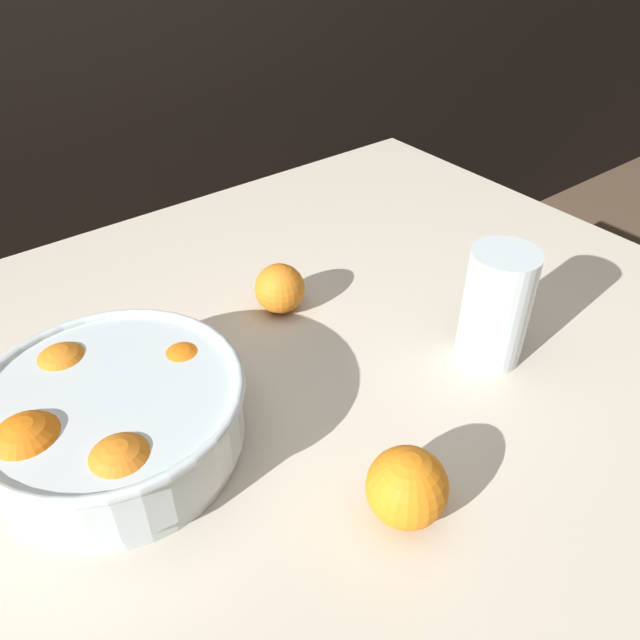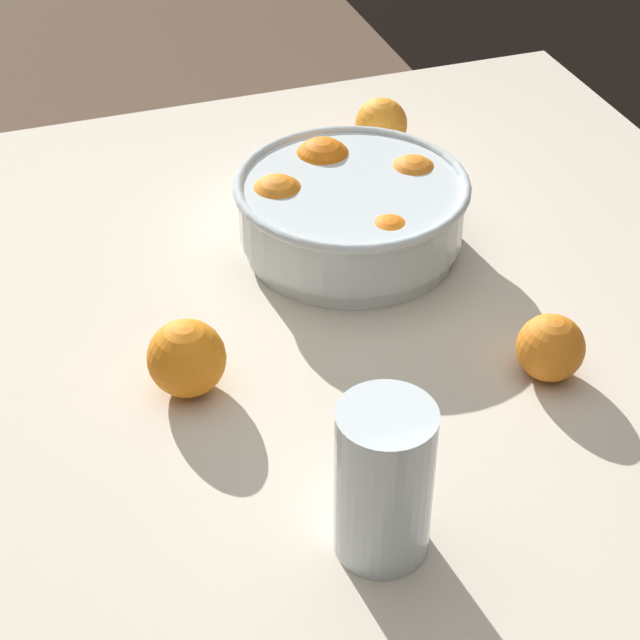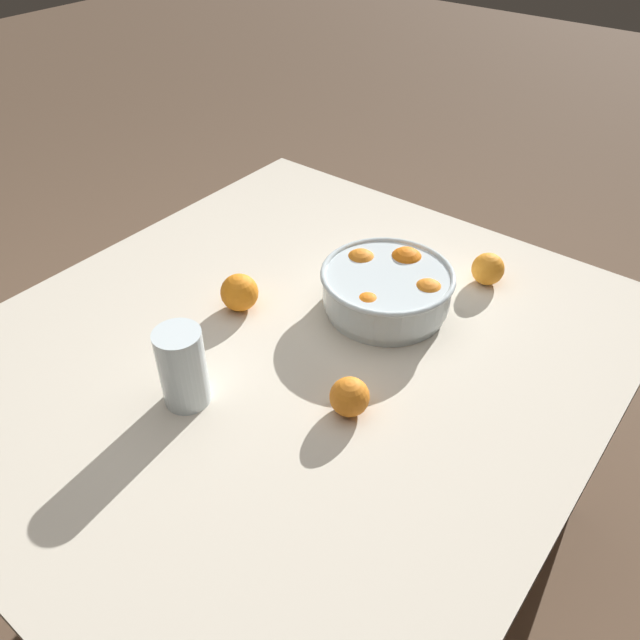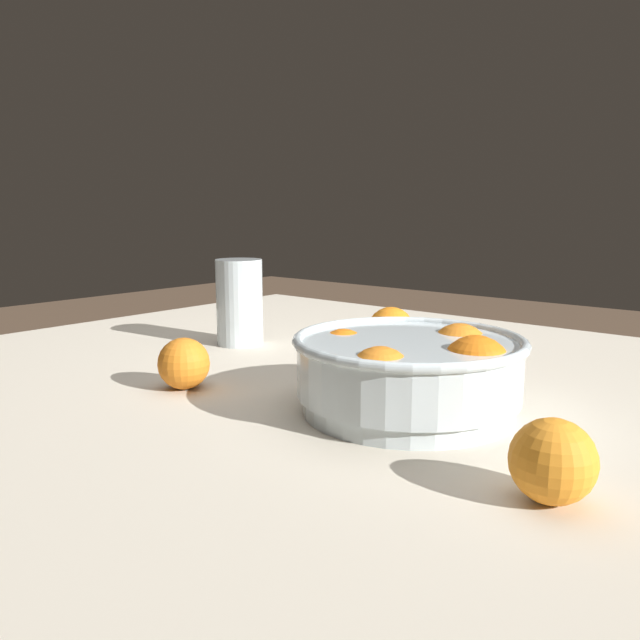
{
  "view_description": "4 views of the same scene",
  "coord_description": "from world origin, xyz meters",
  "px_view_note": "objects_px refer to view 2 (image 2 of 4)",
  "views": [
    {
      "loc": [
        -0.32,
        -0.41,
        1.28
      ],
      "look_at": [
        0.04,
        0.06,
        0.84
      ],
      "focal_mm": 35.0,
      "sensor_mm": 36.0,
      "label": 1
    },
    {
      "loc": [
        0.79,
        -0.3,
        1.48
      ],
      "look_at": [
        -0.02,
        -0.02,
        0.81
      ],
      "focal_mm": 60.0,
      "sensor_mm": 36.0,
      "label": 2
    },
    {
      "loc": [
        0.7,
        0.62,
        1.57
      ],
      "look_at": [
        -0.02,
        0.05,
        0.83
      ],
      "focal_mm": 35.0,
      "sensor_mm": 36.0,
      "label": 3
    },
    {
      "loc": [
        -0.6,
        0.7,
        1.0
      ],
      "look_at": [
        -0.03,
        0.03,
        0.84
      ],
      "focal_mm": 35.0,
      "sensor_mm": 36.0,
      "label": 4
    }
  ],
  "objects_px": {
    "fruit_bowl": "(350,209)",
    "orange_loose_near_bowl": "(551,348)",
    "orange_loose_front": "(381,124)",
    "juice_glass": "(383,490)",
    "orange_loose_aside": "(187,358)"
  },
  "relations": [
    {
      "from": "fruit_bowl",
      "to": "orange_loose_near_bowl",
      "type": "height_order",
      "value": "fruit_bowl"
    },
    {
      "from": "fruit_bowl",
      "to": "orange_loose_front",
      "type": "xyz_separation_m",
      "value": [
        -0.21,
        0.13,
        -0.02
      ]
    },
    {
      "from": "fruit_bowl",
      "to": "orange_loose_near_bowl",
      "type": "distance_m",
      "value": 0.31
    },
    {
      "from": "juice_glass",
      "to": "orange_loose_front",
      "type": "height_order",
      "value": "juice_glass"
    },
    {
      "from": "orange_loose_front",
      "to": "fruit_bowl",
      "type": "bearing_deg",
      "value": -30.19
    },
    {
      "from": "fruit_bowl",
      "to": "orange_loose_aside",
      "type": "xyz_separation_m",
      "value": [
        0.19,
        -0.24,
        -0.01
      ]
    },
    {
      "from": "orange_loose_near_bowl",
      "to": "orange_loose_front",
      "type": "relative_size",
      "value": 0.98
    },
    {
      "from": "juice_glass",
      "to": "orange_loose_aside",
      "type": "height_order",
      "value": "juice_glass"
    },
    {
      "from": "juice_glass",
      "to": "orange_loose_front",
      "type": "bearing_deg",
      "value": 158.53
    },
    {
      "from": "orange_loose_near_bowl",
      "to": "orange_loose_aside",
      "type": "bearing_deg",
      "value": -105.48
    },
    {
      "from": "orange_loose_near_bowl",
      "to": "orange_loose_aside",
      "type": "relative_size",
      "value": 0.88
    },
    {
      "from": "orange_loose_front",
      "to": "juice_glass",
      "type": "bearing_deg",
      "value": -21.47
    },
    {
      "from": "fruit_bowl",
      "to": "orange_loose_aside",
      "type": "relative_size",
      "value": 3.47
    },
    {
      "from": "fruit_bowl",
      "to": "orange_loose_aside",
      "type": "bearing_deg",
      "value": -52.01
    },
    {
      "from": "orange_loose_front",
      "to": "orange_loose_near_bowl",
      "type": "bearing_deg",
      "value": -1.53
    }
  ]
}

